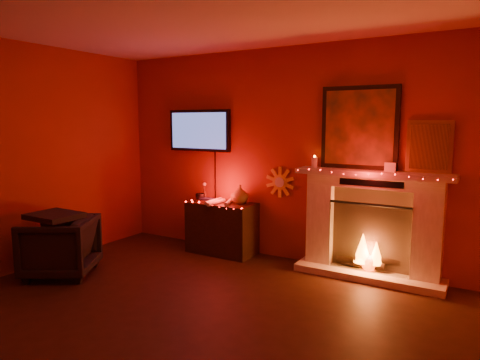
{
  "coord_description": "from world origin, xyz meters",
  "views": [
    {
      "loc": [
        2.28,
        -2.48,
        1.77
      ],
      "look_at": [
        -0.19,
        1.7,
        1.11
      ],
      "focal_mm": 32.0,
      "sensor_mm": 36.0,
      "label": 1
    }
  ],
  "objects_px": {
    "fireplace": "(371,215)",
    "armchair": "(60,246)",
    "tv": "(200,131)",
    "sunburst_clock": "(280,182)",
    "console_table": "(222,225)"
  },
  "relations": [
    {
      "from": "console_table",
      "to": "armchair",
      "type": "distance_m",
      "value": 2.03
    },
    {
      "from": "tv",
      "to": "armchair",
      "type": "height_order",
      "value": "tv"
    },
    {
      "from": "sunburst_clock",
      "to": "armchair",
      "type": "height_order",
      "value": "sunburst_clock"
    },
    {
      "from": "console_table",
      "to": "fireplace",
      "type": "bearing_deg",
      "value": 3.76
    },
    {
      "from": "armchair",
      "to": "fireplace",
      "type": "bearing_deg",
      "value": 88.83
    },
    {
      "from": "fireplace",
      "to": "sunburst_clock",
      "type": "xyz_separation_m",
      "value": [
        -1.19,
        0.09,
        0.28
      ]
    },
    {
      "from": "fireplace",
      "to": "console_table",
      "type": "xyz_separation_m",
      "value": [
        -1.94,
        -0.13,
        -0.34
      ]
    },
    {
      "from": "fireplace",
      "to": "sunburst_clock",
      "type": "bearing_deg",
      "value": 175.63
    },
    {
      "from": "fireplace",
      "to": "armchair",
      "type": "xyz_separation_m",
      "value": [
        -3.09,
        -1.8,
        -0.38
      ]
    },
    {
      "from": "console_table",
      "to": "armchair",
      "type": "xyz_separation_m",
      "value": [
        -1.15,
        -1.68,
        -0.04
      ]
    },
    {
      "from": "fireplace",
      "to": "tv",
      "type": "distance_m",
      "value": 2.61
    },
    {
      "from": "armchair",
      "to": "sunburst_clock",
      "type": "bearing_deg",
      "value": 103.48
    },
    {
      "from": "tv",
      "to": "sunburst_clock",
      "type": "xyz_separation_m",
      "value": [
        1.25,
        0.03,
        -0.65
      ]
    },
    {
      "from": "fireplace",
      "to": "tv",
      "type": "xyz_separation_m",
      "value": [
        -2.44,
        0.06,
        0.92
      ]
    },
    {
      "from": "sunburst_clock",
      "to": "tv",
      "type": "bearing_deg",
      "value": -178.76
    }
  ]
}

